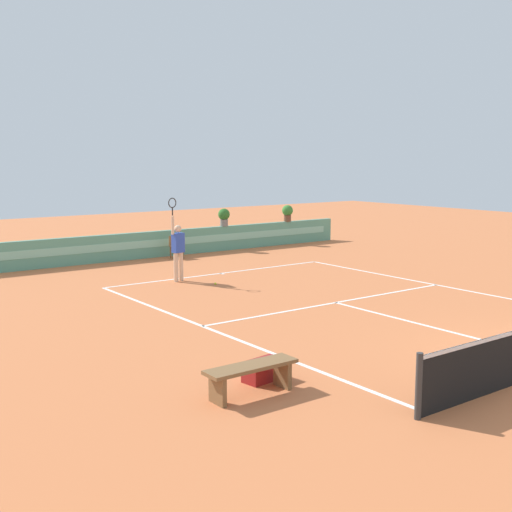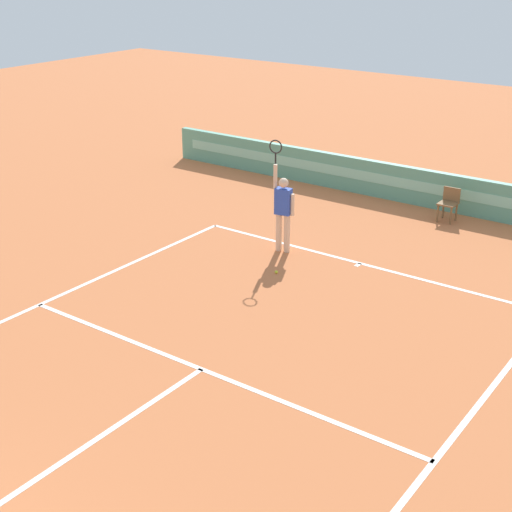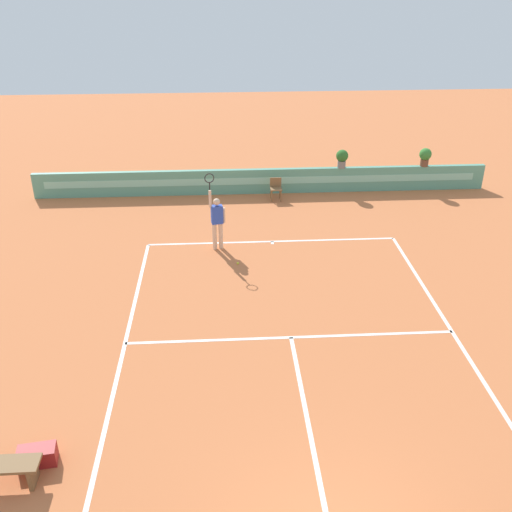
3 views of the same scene
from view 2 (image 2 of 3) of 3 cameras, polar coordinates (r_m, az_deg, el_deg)
ground_plane at (r=12.31m, az=-5.38°, el=-9.39°), size 60.00×60.00×0.00m
court_lines at (r=12.77m, az=-3.26°, el=-8.01°), size 8.32×11.94×0.01m
back_wall_barrier at (r=20.35m, az=14.10°, el=4.81°), size 18.00×0.21×1.00m
ball_kid_chair at (r=19.55m, az=14.52°, el=3.96°), size 0.44×0.44×0.85m
tennis_player at (r=16.82m, az=2.07°, el=3.71°), size 0.61×0.28×2.58m
tennis_ball_near_baseline at (r=15.99m, az=1.56°, el=-1.23°), size 0.07×0.07×0.07m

